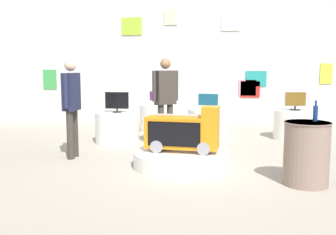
{
  "coord_description": "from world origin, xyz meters",
  "views": [
    {
      "loc": [
        0.3,
        -5.92,
        1.54
      ],
      "look_at": [
        -0.28,
        0.4,
        0.72
      ],
      "focal_mm": 41.61,
      "sensor_mm": 36.0,
      "label": 1
    }
  ],
  "objects_px": {
    "display_pedestal_center_rear": "(208,123)",
    "bottle_on_side_table": "(315,113)",
    "tv_on_left_rear": "(117,101)",
    "display_pedestal_right_rear": "(294,125)",
    "shopper_browsing_rear": "(165,96)",
    "display_pedestal_far_right": "(158,118)",
    "shopper_browsing_near_truck": "(71,101)",
    "display_pedestal_left_rear": "(117,128)",
    "tv_on_far_right": "(157,97)",
    "novelty_firetruck_tv": "(183,133)",
    "tv_on_center_rear": "(208,100)",
    "side_table_round": "(306,153)",
    "main_display_pedestal": "(182,159)",
    "tv_on_right_rear": "(295,100)"
  },
  "relations": [
    {
      "from": "main_display_pedestal",
      "to": "shopper_browsing_rear",
      "type": "height_order",
      "value": "shopper_browsing_rear"
    },
    {
      "from": "display_pedestal_right_rear",
      "to": "tv_on_right_rear",
      "type": "height_order",
      "value": "tv_on_right_rear"
    },
    {
      "from": "display_pedestal_far_right",
      "to": "shopper_browsing_rear",
      "type": "xyz_separation_m",
      "value": [
        0.39,
        -1.99,
        0.68
      ]
    },
    {
      "from": "tv_on_far_right",
      "to": "side_table_round",
      "type": "xyz_separation_m",
      "value": [
        2.47,
        -4.29,
        -0.39
      ]
    },
    {
      "from": "main_display_pedestal",
      "to": "shopper_browsing_near_truck",
      "type": "bearing_deg",
      "value": 167.66
    },
    {
      "from": "tv_on_center_rear",
      "to": "shopper_browsing_rear",
      "type": "xyz_separation_m",
      "value": [
        -0.83,
        -1.07,
        0.18
      ]
    },
    {
      "from": "tv_on_left_rear",
      "to": "shopper_browsing_near_truck",
      "type": "height_order",
      "value": "shopper_browsing_near_truck"
    },
    {
      "from": "display_pedestal_right_rear",
      "to": "tv_on_right_rear",
      "type": "relative_size",
      "value": 1.88
    },
    {
      "from": "tv_on_far_right",
      "to": "tv_on_left_rear",
      "type": "bearing_deg",
      "value": -110.52
    },
    {
      "from": "tv_on_far_right",
      "to": "shopper_browsing_rear",
      "type": "height_order",
      "value": "shopper_browsing_rear"
    },
    {
      "from": "side_table_round",
      "to": "shopper_browsing_rear",
      "type": "distance_m",
      "value": 3.16
    },
    {
      "from": "tv_on_far_right",
      "to": "shopper_browsing_near_truck",
      "type": "xyz_separation_m",
      "value": [
        -1.1,
        -3.06,
        0.16
      ]
    },
    {
      "from": "tv_on_center_rear",
      "to": "side_table_round",
      "type": "relative_size",
      "value": 0.55
    },
    {
      "from": "display_pedestal_center_rear",
      "to": "side_table_round",
      "type": "height_order",
      "value": "side_table_round"
    },
    {
      "from": "tv_on_left_rear",
      "to": "display_pedestal_center_rear",
      "type": "height_order",
      "value": "tv_on_left_rear"
    },
    {
      "from": "display_pedestal_far_right",
      "to": "side_table_round",
      "type": "height_order",
      "value": "side_table_round"
    },
    {
      "from": "display_pedestal_far_right",
      "to": "display_pedestal_left_rear",
      "type": "bearing_deg",
      "value": -110.53
    },
    {
      "from": "display_pedestal_center_rear",
      "to": "display_pedestal_right_rear",
      "type": "bearing_deg",
      "value": -0.22
    },
    {
      "from": "tv_on_far_right",
      "to": "display_pedestal_right_rear",
      "type": "bearing_deg",
      "value": -16.58
    },
    {
      "from": "tv_on_right_rear",
      "to": "novelty_firetruck_tv",
      "type": "bearing_deg",
      "value": -131.42
    },
    {
      "from": "tv_on_left_rear",
      "to": "display_pedestal_center_rear",
      "type": "distance_m",
      "value": 2.08
    },
    {
      "from": "tv_on_left_rear",
      "to": "display_pedestal_far_right",
      "type": "distance_m",
      "value": 1.88
    },
    {
      "from": "display_pedestal_far_right",
      "to": "tv_on_far_right",
      "type": "xyz_separation_m",
      "value": [
        -0.0,
        -0.0,
        0.5
      ]
    },
    {
      "from": "display_pedestal_right_rear",
      "to": "novelty_firetruck_tv",
      "type": "bearing_deg",
      "value": -131.38
    },
    {
      "from": "display_pedestal_far_right",
      "to": "novelty_firetruck_tv",
      "type": "bearing_deg",
      "value": -76.81
    },
    {
      "from": "display_pedestal_far_right",
      "to": "bottle_on_side_table",
      "type": "height_order",
      "value": "bottle_on_side_table"
    },
    {
      "from": "bottle_on_side_table",
      "to": "shopper_browsing_near_truck",
      "type": "xyz_separation_m",
      "value": [
        -3.68,
        1.14,
        0.03
      ]
    },
    {
      "from": "bottle_on_side_table",
      "to": "tv_on_left_rear",
      "type": "bearing_deg",
      "value": 141.94
    },
    {
      "from": "tv_on_left_rear",
      "to": "shopper_browsing_rear",
      "type": "height_order",
      "value": "shopper_browsing_rear"
    },
    {
      "from": "bottle_on_side_table",
      "to": "shopper_browsing_rear",
      "type": "relative_size",
      "value": 0.16
    },
    {
      "from": "main_display_pedestal",
      "to": "display_pedestal_right_rear",
      "type": "distance_m",
      "value": 3.44
    },
    {
      "from": "side_table_round",
      "to": "main_display_pedestal",
      "type": "bearing_deg",
      "value": 154.05
    },
    {
      "from": "display_pedestal_center_rear",
      "to": "tv_on_right_rear",
      "type": "bearing_deg",
      "value": -0.35
    },
    {
      "from": "side_table_round",
      "to": "shopper_browsing_rear",
      "type": "bearing_deg",
      "value": 132.13
    },
    {
      "from": "main_display_pedestal",
      "to": "tv_on_center_rear",
      "type": "height_order",
      "value": "tv_on_center_rear"
    },
    {
      "from": "tv_on_center_rear",
      "to": "tv_on_far_right",
      "type": "distance_m",
      "value": 1.53
    },
    {
      "from": "main_display_pedestal",
      "to": "tv_on_far_right",
      "type": "relative_size",
      "value": 4.04
    },
    {
      "from": "display_pedestal_right_rear",
      "to": "tv_on_right_rear",
      "type": "bearing_deg",
      "value": -93.22
    },
    {
      "from": "shopper_browsing_rear",
      "to": "display_pedestal_far_right",
      "type": "bearing_deg",
      "value": 101.1
    },
    {
      "from": "novelty_firetruck_tv",
      "to": "tv_on_far_right",
      "type": "distance_m",
      "value": 3.59
    },
    {
      "from": "tv_on_left_rear",
      "to": "display_pedestal_right_rear",
      "type": "relative_size",
      "value": 0.54
    },
    {
      "from": "display_pedestal_center_rear",
      "to": "tv_on_right_rear",
      "type": "xyz_separation_m",
      "value": [
        1.86,
        -0.01,
        0.52
      ]
    },
    {
      "from": "shopper_browsing_rear",
      "to": "main_display_pedestal",
      "type": "bearing_deg",
      "value": -74.77
    },
    {
      "from": "display_pedestal_right_rear",
      "to": "side_table_round",
      "type": "xyz_separation_m",
      "value": [
        -0.61,
        -3.37,
        0.11
      ]
    },
    {
      "from": "novelty_firetruck_tv",
      "to": "bottle_on_side_table",
      "type": "xyz_separation_m",
      "value": [
        1.77,
        -0.72,
        0.42
      ]
    },
    {
      "from": "tv_on_left_rear",
      "to": "tv_on_right_rear",
      "type": "relative_size",
      "value": 1.02
    },
    {
      "from": "display_pedestal_left_rear",
      "to": "tv_on_left_rear",
      "type": "relative_size",
      "value": 1.85
    },
    {
      "from": "novelty_firetruck_tv",
      "to": "tv_on_right_rear",
      "type": "relative_size",
      "value": 2.48
    },
    {
      "from": "novelty_firetruck_tv",
      "to": "side_table_round",
      "type": "bearing_deg",
      "value": -25.96
    },
    {
      "from": "display_pedestal_center_rear",
      "to": "bottle_on_side_table",
      "type": "height_order",
      "value": "bottle_on_side_table"
    }
  ]
}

